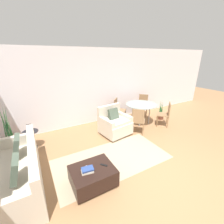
% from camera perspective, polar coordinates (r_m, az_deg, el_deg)
% --- Properties ---
extents(ground_plane, '(20.00, 20.00, 0.00)m').
position_cam_1_polar(ground_plane, '(3.88, 18.37, -20.25)').
color(ground_plane, '#A3754C').
extents(wall_back, '(12.00, 0.06, 2.75)m').
position_cam_1_polar(wall_back, '(5.76, -4.64, 9.60)').
color(wall_back, white).
rests_on(wall_back, ground_plane).
extents(area_rug, '(2.86, 1.42, 0.01)m').
position_cam_1_polar(area_rug, '(4.01, 0.10, -17.46)').
color(area_rug, tan).
rests_on(area_rug, ground_plane).
extents(couch, '(0.91, 2.04, 0.90)m').
position_cam_1_polar(couch, '(3.67, -32.24, -19.51)').
color(couch, beige).
rests_on(couch, ground_plane).
extents(armchair, '(0.99, 0.94, 0.94)m').
position_cam_1_polar(armchair, '(4.96, 0.96, -4.46)').
color(armchair, beige).
rests_on(armchair, ground_plane).
extents(ottoman, '(0.85, 0.68, 0.38)m').
position_cam_1_polar(ottoman, '(3.30, -7.33, -22.87)').
color(ottoman, black).
rests_on(ottoman, ground_plane).
extents(book_stack, '(0.25, 0.19, 0.08)m').
position_cam_1_polar(book_stack, '(3.11, -9.31, -21.00)').
color(book_stack, beige).
rests_on(book_stack, ottoman).
extents(tv_remote_primary, '(0.13, 0.14, 0.01)m').
position_cam_1_polar(tv_remote_primary, '(3.24, -3.12, -19.50)').
color(tv_remote_primary, black).
rests_on(tv_remote_primary, ottoman).
extents(tv_remote_secondary, '(0.06, 0.15, 0.01)m').
position_cam_1_polar(tv_remote_secondary, '(3.21, -9.29, -20.28)').
color(tv_remote_secondary, '#B7B7BC').
rests_on(tv_remote_secondary, ottoman).
extents(potted_plant, '(0.37, 0.37, 1.39)m').
position_cam_1_polar(potted_plant, '(4.87, -33.99, -9.69)').
color(potted_plant, maroon).
rests_on(potted_plant, ground_plane).
extents(side_table, '(0.41, 0.41, 0.53)m').
position_cam_1_polar(side_table, '(4.78, -28.44, -8.18)').
color(side_table, black).
rests_on(side_table, ground_plane).
extents(picture_frame, '(0.12, 0.07, 0.22)m').
position_cam_1_polar(picture_frame, '(4.67, -28.98, -5.34)').
color(picture_frame, black).
rests_on(picture_frame, side_table).
extents(dining_table, '(1.16, 1.16, 0.77)m').
position_cam_1_polar(dining_table, '(5.77, 11.08, 2.20)').
color(dining_table, '#8C9E99').
rests_on(dining_table, ground_plane).
extents(dining_chair_near_left, '(0.59, 0.59, 0.90)m').
position_cam_1_polar(dining_chair_near_left, '(4.98, 9.97, -2.79)').
color(dining_chair_near_left, '#93704C').
rests_on(dining_chair_near_left, ground_plane).
extents(dining_chair_near_right, '(0.59, 0.59, 0.90)m').
position_cam_1_polar(dining_chair_near_right, '(5.83, 19.80, -0.22)').
color(dining_chair_near_right, '#93704C').
rests_on(dining_chair_near_right, ground_plane).
extents(dining_chair_far_left, '(0.59, 0.59, 0.90)m').
position_cam_1_polar(dining_chair_far_left, '(5.95, 2.31, 1.46)').
color(dining_chair_far_left, '#93704C').
rests_on(dining_chair_far_left, ground_plane).
extents(dining_chair_far_right, '(0.59, 0.59, 0.90)m').
position_cam_1_polar(dining_chair_far_right, '(6.68, 11.71, 3.19)').
color(dining_chair_far_right, '#93704C').
rests_on(dining_chair_far_right, ground_plane).
extents(potted_plant_small, '(0.26, 0.26, 0.84)m').
position_cam_1_polar(potted_plant_small, '(6.51, 18.03, -0.71)').
color(potted_plant_small, brown).
rests_on(potted_plant_small, ground_plane).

